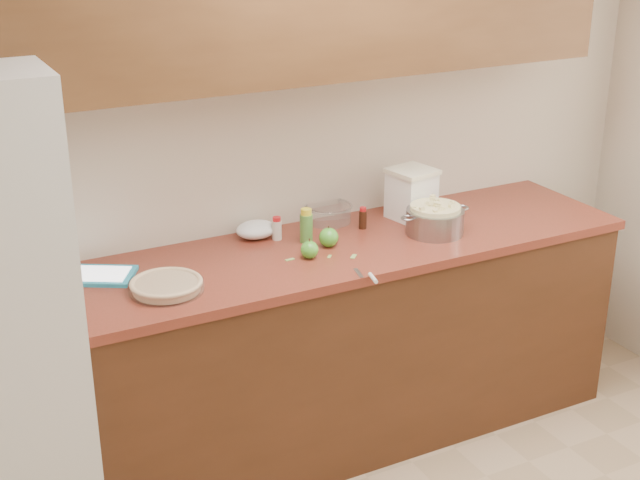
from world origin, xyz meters
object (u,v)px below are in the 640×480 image
colander (435,220)px  tablet (102,275)px  flour_canister (411,193)px  pie (166,286)px

colander → tablet: 1.41m
flour_canister → colander: bearing=-93.6°
colander → tablet: size_ratio=1.12×
flour_canister → pie: bearing=-168.6°
pie → flour_canister: flour_canister is taller
colander → flour_canister: size_ratio=1.48×
pie → flour_canister: (1.22, 0.25, 0.09)m
pie → flour_canister: size_ratio=1.21×
colander → flour_canister: 0.22m
pie → tablet: 0.30m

